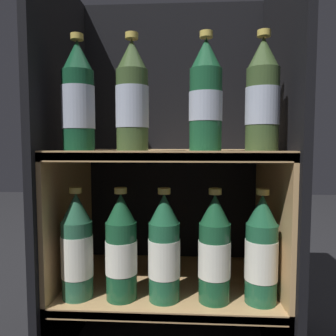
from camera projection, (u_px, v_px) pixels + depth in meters
fridge_back_wall at (172, 162)px, 1.11m from camera, size 0.62×0.02×1.04m
fridge_side_left at (63, 166)px, 0.93m from camera, size 0.02×0.42×1.04m
fridge_side_right at (279, 167)px, 0.89m from camera, size 0.02×0.42×1.04m
shelf_lower at (169, 293)px, 0.93m from camera, size 0.58×0.38×0.20m
shelf_upper at (169, 208)px, 0.91m from camera, size 0.58×0.38×0.57m
bottle_upper_front_0 at (78, 100)px, 0.79m from camera, size 0.08×0.08×0.28m
bottle_upper_front_1 at (132, 100)px, 0.78m from camera, size 0.08×0.08×0.28m
bottle_upper_front_2 at (206, 98)px, 0.77m from camera, size 0.08×0.08×0.28m
bottle_upper_front_3 at (262, 98)px, 0.76m from camera, size 0.08×0.08×0.28m
bottle_lower_front_0 at (77, 249)px, 0.82m from camera, size 0.08×0.08×0.28m
bottle_lower_front_1 at (121, 249)px, 0.81m from camera, size 0.08×0.08×0.28m
bottle_lower_front_2 at (164, 250)px, 0.81m from camera, size 0.08×0.08×0.28m
bottle_lower_front_3 at (214, 251)px, 0.80m from camera, size 0.08×0.08×0.28m
bottle_lower_front_4 at (261, 252)px, 0.79m from camera, size 0.08×0.08×0.28m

